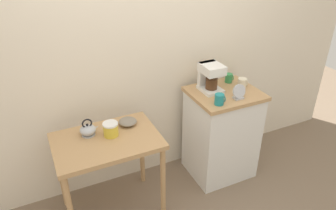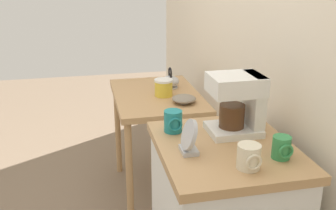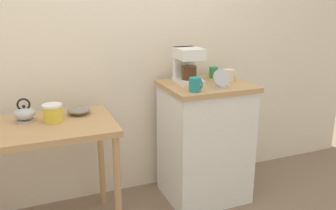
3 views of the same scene
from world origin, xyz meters
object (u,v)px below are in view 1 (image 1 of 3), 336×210
canister_enamel (111,129)px  mug_dark_teal (220,99)px  table_clock (239,93)px  bowl_stoneware (128,122)px  teakettle (88,130)px  coffee_maker (210,76)px  mug_small_cream (242,83)px  mug_tall_green (229,78)px

canister_enamel → mug_dark_teal: size_ratio=1.29×
mug_dark_teal → table_clock: (0.21, 0.01, 0.01)m
bowl_stoneware → canister_enamel: 0.20m
teakettle → coffee_maker: 1.18m
coffee_maker → mug_small_cream: bearing=-15.2°
bowl_stoneware → teakettle: bearing=-177.4°
bowl_stoneware → mug_small_cream: size_ratio=1.67×
mug_small_cream → mug_tall_green: (-0.05, 0.15, -0.00)m
canister_enamel → mug_small_cream: bearing=1.8°
teakettle → mug_dark_teal: 1.12m
mug_small_cream → bowl_stoneware: bearing=177.2°
mug_tall_green → mug_dark_teal: 0.48m
bowl_stoneware → mug_small_cream: bearing=-2.8°
mug_tall_green → table_clock: bearing=-110.5°
teakettle → mug_dark_teal: bearing=-12.0°
bowl_stoneware → mug_tall_green: 1.10m
teakettle → mug_tall_green: size_ratio=1.80×
teakettle → mug_small_cream: mug_small_cream is taller
canister_enamel → mug_tall_green: mug_tall_green is taller
mug_dark_teal → table_clock: table_clock is taller
coffee_maker → mug_tall_green: bearing=14.3°
mug_tall_green → teakettle: bearing=-175.5°
mug_small_cream → mug_tall_green: bearing=107.0°
bowl_stoneware → teakettle: size_ratio=0.98×
mug_tall_green → table_clock: size_ratio=0.64×
canister_enamel → mug_tall_green: 1.28m
canister_enamel → mug_small_cream: size_ratio=1.34×
bowl_stoneware → mug_dark_teal: size_ratio=1.61×
coffee_maker → mug_dark_teal: size_ratio=2.71×
teakettle → canister_enamel: (0.16, -0.08, 0.01)m
mug_small_cream → mug_dark_teal: (-0.38, -0.19, 0.00)m
bowl_stoneware → canister_enamel: size_ratio=1.24×
mug_dark_teal → table_clock: bearing=3.7°
teakettle → mug_tall_green: mug_tall_green is taller
mug_tall_green → table_clock: 0.35m
teakettle → canister_enamel: 0.18m
mug_dark_teal → canister_enamel: bearing=170.9°
bowl_stoneware → mug_small_cream: mug_small_cream is taller
teakettle → mug_tall_green: bearing=4.5°
coffee_maker → bowl_stoneware: bearing=-178.0°
coffee_maker → mug_dark_teal: coffee_maker is taller
canister_enamel → mug_dark_teal: bearing=-9.1°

